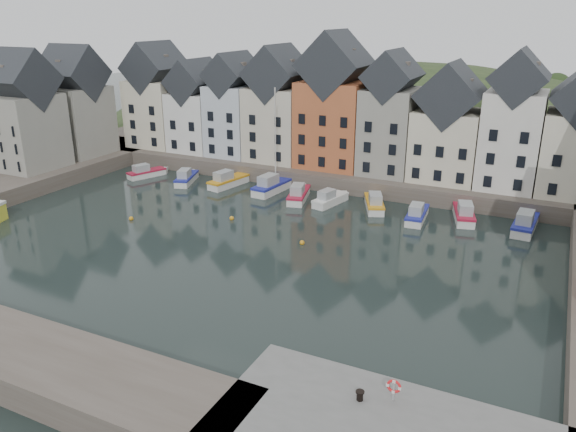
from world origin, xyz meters
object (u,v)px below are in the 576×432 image
Objects in this scene: boat_a at (146,173)px; boat_d at (272,186)px; life_ring_post at (394,387)px; mooring_bollard at (360,395)px.

boat_d reaches higher than boat_a.
boat_d is at bearing 25.57° from boat_a.
boat_a is 0.42× the size of boat_d.
life_ring_post is at bearing -16.12° from boat_a.
mooring_bollard is (43.71, -35.21, 1.69)m from boat_a.
mooring_bollard is at bearing -154.87° from life_ring_post.
mooring_bollard reaches higher than boat_a.
boat_d is at bearing 126.04° from life_ring_post.
boat_a is at bearing -169.79° from boat_d.
mooring_bollard is at bearing -17.74° from boat_a.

